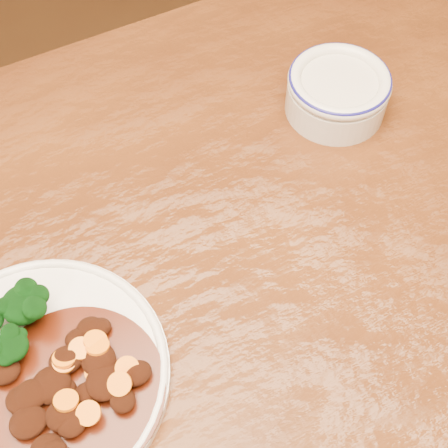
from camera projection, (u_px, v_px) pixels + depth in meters
name	position (u px, v px, depth m)	size (l,w,h in m)	color
dining_table	(193.00, 322.00, 0.76)	(1.56, 1.00, 0.75)	#5A2C0F
dinner_plate	(37.00, 377.00, 0.63)	(0.27, 0.27, 0.02)	white
mince_stew	(71.00, 388.00, 0.61)	(0.18, 0.18, 0.03)	#431107
dip_bowl	(338.00, 91.00, 0.82)	(0.14, 0.14, 0.06)	silver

